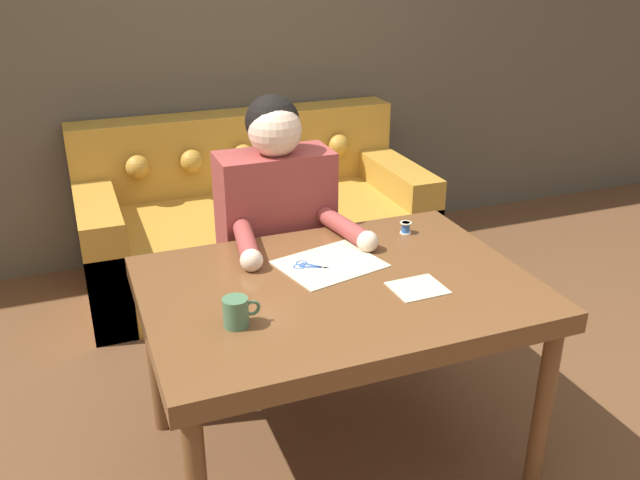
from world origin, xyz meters
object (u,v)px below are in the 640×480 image
couch (253,223)px  mug (236,312)px  thread_spool (406,228)px  person (277,240)px  scissors (314,267)px  dining_table (338,302)px

couch → mug: size_ratio=16.37×
thread_spool → mug: bearing=-151.0°
couch → thread_spool: size_ratio=41.12×
mug → thread_spool: 0.90m
person → scissors: size_ratio=5.83×
couch → person: size_ratio=1.51×
couch → thread_spool: 1.39m
mug → thread_spool: (0.78, 0.43, -0.02)m
person → scissors: person is taller
dining_table → person: bearing=92.0°
scissors → mug: 0.45m
scissors → mug: size_ratio=1.87×
person → mug: 0.84m
dining_table → person: 0.60m
mug → thread_spool: bearing=29.0°
dining_table → thread_spool: size_ratio=28.27×
couch → scissors: size_ratio=8.78×
dining_table → mug: mug is taller
scissors → thread_spool: 0.46m
scissors → thread_spool: (0.44, 0.16, 0.02)m
dining_table → couch: (0.15, 1.58, -0.34)m
scissors → thread_spool: bearing=19.6°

